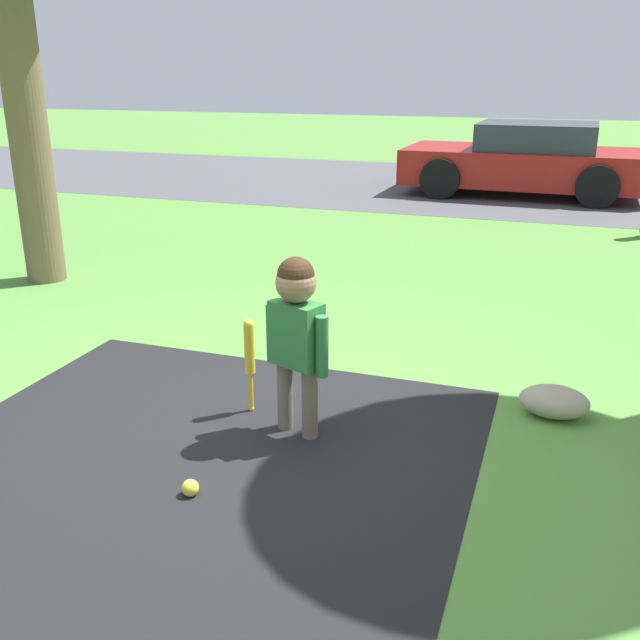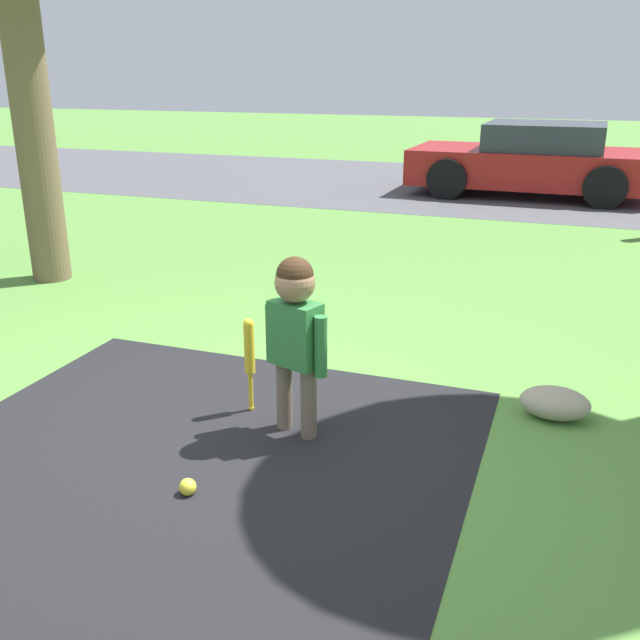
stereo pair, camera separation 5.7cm
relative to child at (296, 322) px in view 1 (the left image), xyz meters
name	(u,v)px [view 1 (the left image)]	position (x,y,z in m)	size (l,w,h in m)	color
ground_plane	(234,427)	(-0.38, -0.06, -0.69)	(60.00, 60.00, 0.00)	#518438
street_strip	(468,186)	(-0.38, 9.74, -0.68)	(40.00, 6.00, 0.01)	#4C4C51
child	(296,322)	(0.00, 0.00, 0.00)	(0.41, 0.25, 1.06)	#6B5B4C
baseball_bat	(250,352)	(-0.37, 0.17, -0.29)	(0.06, 0.06, 0.61)	yellow
sports_ball	(190,488)	(-0.27, -0.79, -0.64)	(0.09, 0.09, 0.09)	yellow
parked_car	(526,160)	(0.62, 9.17, -0.11)	(3.93, 2.13, 1.19)	maroon
edging_rock	(554,402)	(1.40, 0.71, -0.59)	(0.42, 0.29, 0.19)	#9E937F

